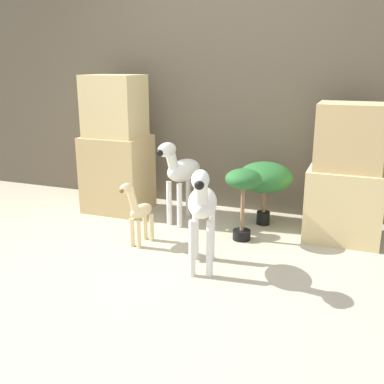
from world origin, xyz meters
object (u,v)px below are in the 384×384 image
at_px(zebra_left, 181,172).
at_px(giraffe_figurine, 138,211).
at_px(zebra_right, 202,205).
at_px(potted_palm_back, 243,186).
at_px(potted_palm_front, 265,178).

height_order(zebra_left, giraffe_figurine, zebra_left).
distance_m(zebra_right, potted_palm_back, 0.64).
relative_size(giraffe_figurine, potted_palm_back, 0.91).
bearing_deg(potted_palm_back, giraffe_figurine, -150.93).
xyz_separation_m(giraffe_figurine, potted_palm_front, (0.79, 0.81, 0.14)).
relative_size(zebra_left, potted_palm_front, 1.34).
bearing_deg(potted_palm_front, giraffe_figurine, -134.30).
bearing_deg(zebra_right, potted_palm_front, 79.59).
distance_m(zebra_right, giraffe_figurine, 0.67).
distance_m(zebra_right, potted_palm_front, 1.07).
bearing_deg(potted_palm_back, zebra_right, -99.93).
bearing_deg(zebra_right, zebra_left, 120.68).
height_order(zebra_right, potted_palm_front, zebra_right).
bearing_deg(potted_palm_back, potted_palm_front, 78.88).
height_order(zebra_left, potted_palm_front, zebra_left).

